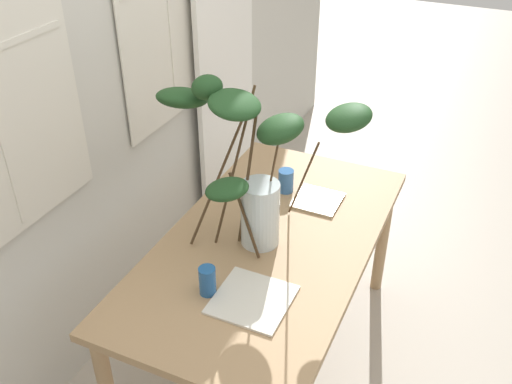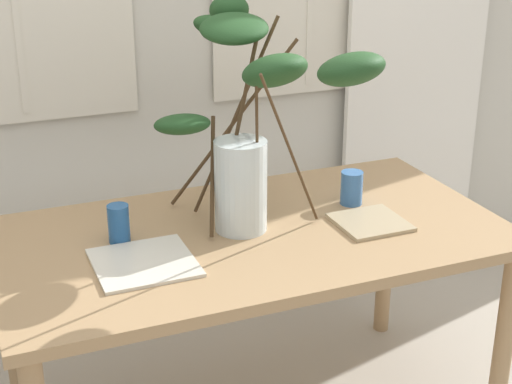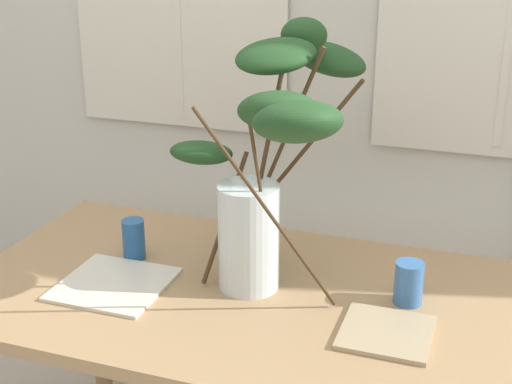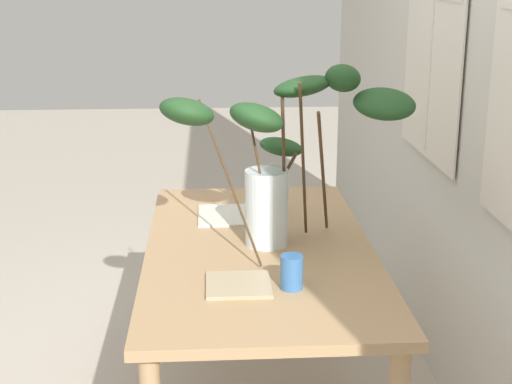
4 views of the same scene
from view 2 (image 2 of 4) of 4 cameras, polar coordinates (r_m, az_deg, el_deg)
name	(u,v)px [view 2 (image 2 of 4)]	position (r m, az deg, el deg)	size (l,w,h in m)	color
curtain_sheer_side	(421,13)	(3.37, 11.95, 12.68)	(0.66, 0.03, 2.45)	white
dining_table	(252,255)	(2.45, -0.31, -4.62)	(1.57, 0.84, 0.73)	tan
vase_with_branches	(248,104)	(2.37, -0.59, 6.43)	(0.61, 0.95, 0.69)	silver
drinking_glass_blue_left	(119,224)	(2.36, -10.01, -2.30)	(0.07, 0.07, 0.12)	#235693
drinking_glass_blue_right	(352,188)	(2.62, 7.01, 0.30)	(0.07, 0.07, 0.11)	#386BAD
plate_square_left	(144,263)	(2.24, -8.20, -5.14)	(0.28, 0.28, 0.01)	silver
plate_square_right	(370,222)	(2.49, 8.35, -2.21)	(0.21, 0.21, 0.01)	tan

